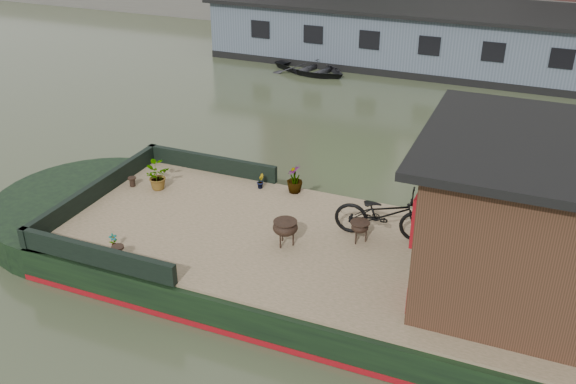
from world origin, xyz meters
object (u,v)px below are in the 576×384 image
at_px(brazier_front, 360,232).
at_px(dinghy, 311,64).
at_px(cabin, 557,223).
at_px(brazier_rear, 285,233).
at_px(bicycle, 384,214).

bearing_deg(brazier_front, dinghy, 114.62).
relative_size(brazier_front, dinghy, 0.14).
height_order(brazier_front, dinghy, brazier_front).
relative_size(cabin, brazier_rear, 8.73).
relative_size(bicycle, brazier_front, 4.44).
distance_m(brazier_front, brazier_rear, 1.27).
distance_m(brazier_rear, dinghy, 12.36).
height_order(cabin, dinghy, cabin).
xyz_separation_m(cabin, brazier_rear, (-4.10, -0.19, -1.00)).
bearing_deg(dinghy, brazier_front, -136.50).
height_order(brazier_front, brazier_rear, brazier_rear).
bearing_deg(dinghy, brazier_rear, -142.38).
bearing_deg(brazier_front, brazier_rear, -152.48).
height_order(bicycle, brazier_rear, bicycle).
height_order(cabin, brazier_rear, cabin).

